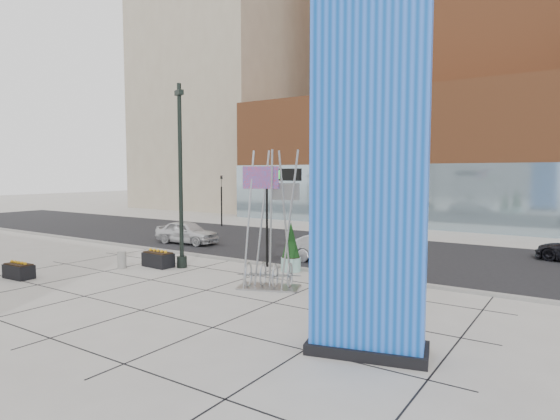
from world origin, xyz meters
The scene contains 19 objects.
ground centered at (0.00, 0.00, 0.00)m, with size 160.00×160.00×0.00m, color #9E9991.
street_asphalt centered at (0.00, 10.00, 0.01)m, with size 80.00×12.00×0.02m, color black.
curb_edge centered at (0.00, 4.00, 0.06)m, with size 80.00×0.30×0.12m, color gray.
tower_podium centered at (1.00, 27.00, 5.50)m, with size 34.00×10.00×11.00m, color #98522C.
tower_glass_front centered at (1.00, 22.20, 2.50)m, with size 34.00×0.60×5.00m, color #8CA5B2.
building_beige_left centered at (-26.00, 34.00, 17.00)m, with size 18.00×20.00×34.00m, color gray.
blue_pylon centered at (8.36, -3.34, 4.58)m, with size 3.07×1.93×9.48m.
lamp_post centered at (-2.77, 1.49, 3.40)m, with size 0.57×0.46×8.30m.
public_art_sculpture centered at (2.75, 0.58, 1.36)m, with size 2.55×1.90×5.20m.
concrete_bollard centered at (-4.94, -0.13, 0.38)m, with size 0.40×0.40×0.77m, color gray.
overhead_street_sign centered at (1.14, 3.80, 3.88)m, with size 2.13×0.56×4.52m.
round_planter_east centered at (6.26, 2.79, 1.32)m, with size 1.11×1.11×2.79m.
round_planter_mid centered at (5.20, 3.32, 1.13)m, with size 0.95×0.95×2.38m.
round_planter_west centered at (1.80, 3.60, 1.03)m, with size 0.87×0.87×2.18m.
box_planter_north centered at (-3.80, 1.00, 0.38)m, with size 1.54×0.84×0.82m.
box_planter_south centered at (-6.76, -3.79, 0.33)m, with size 1.35×0.73×0.73m.
car_white_west centered at (-7.69, 6.76, 0.69)m, with size 1.64×4.06×1.38m, color silver.
car_silver_mid centered at (2.51, 6.25, 0.70)m, with size 1.47×4.22×1.39m, color #B7BAC0.
traffic_signal centered at (-12.00, 15.00, 2.30)m, with size 0.15×0.18×4.10m.
Camera 1 is at (12.66, -13.62, 4.35)m, focal length 30.00 mm.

